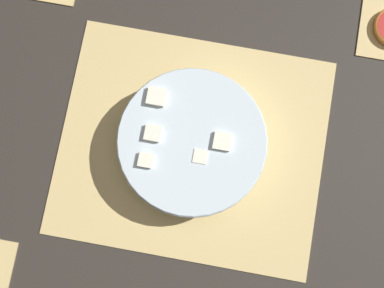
% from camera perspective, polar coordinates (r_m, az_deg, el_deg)
% --- Properties ---
extents(ground_plane, '(6.00, 6.00, 0.00)m').
position_cam_1_polar(ground_plane, '(0.84, 0.00, -0.31)').
color(ground_plane, '#2D2823').
extents(bamboo_mat_center, '(0.49, 0.41, 0.01)m').
position_cam_1_polar(bamboo_mat_center, '(0.84, 0.00, -0.28)').
color(bamboo_mat_center, '#D6B775').
rests_on(bamboo_mat_center, ground_plane).
extents(fruit_salad_bowl, '(0.26, 0.26, 0.08)m').
position_cam_1_polar(fruit_salad_bowl, '(0.80, -0.05, 0.09)').
color(fruit_salad_bowl, silver).
rests_on(fruit_salad_bowl, bamboo_mat_center).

